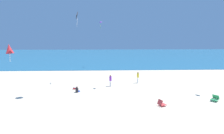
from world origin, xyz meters
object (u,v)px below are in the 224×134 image
at_px(person_2, 110,80).
at_px(person_3, 138,77).
at_px(person_1, 77,90).
at_px(kite_purple, 100,22).
at_px(beach_chair_near_camera, 161,103).
at_px(beach_chair_mid_beach, 215,98).
at_px(cooler_box, 75,88).
at_px(kite_black, 77,16).
at_px(kite_red, 9,49).

bearing_deg(person_2, person_3, 1.43).
height_order(person_1, kite_purple, kite_purple).
xyz_separation_m(beach_chair_near_camera, person_2, (-4.20, 6.84, 0.58)).
bearing_deg(beach_chair_mid_beach, person_3, -88.72).
distance_m(cooler_box, kite_black, 9.38).
bearing_deg(kite_black, person_3, -8.66).
height_order(beach_chair_mid_beach, kite_purple, kite_purple).
distance_m(cooler_box, kite_red, 8.33).
bearing_deg(person_3, person_2, -155.78).
bearing_deg(beach_chair_mid_beach, person_2, -68.40).
bearing_deg(kite_red, person_1, 34.85).
distance_m(cooler_box, person_3, 8.27).
bearing_deg(kite_purple, kite_red, -108.50).
relative_size(person_1, kite_black, 0.35).
xyz_separation_m(beach_chair_mid_beach, person_1, (-13.32, 3.44, -0.02)).
distance_m(person_2, kite_black, 9.39).
bearing_deg(person_1, person_2, -20.41).
distance_m(kite_black, kite_red, 10.57).
bearing_deg(beach_chair_near_camera, kite_black, 111.03).
height_order(person_1, kite_red, kite_red).
height_order(cooler_box, kite_purple, kite_purple).
bearing_deg(kite_black, beach_chair_mid_beach, -31.97).
distance_m(beach_chair_mid_beach, cooler_box, 14.60).
distance_m(beach_chair_mid_beach, kite_black, 18.37).
relative_size(cooler_box, kite_red, 0.36).
distance_m(beach_chair_mid_beach, person_3, 9.55).
distance_m(beach_chair_near_camera, kite_red, 13.87).
height_order(beach_chair_mid_beach, cooler_box, beach_chair_mid_beach).
xyz_separation_m(person_1, person_2, (3.70, 2.33, 0.58)).
height_order(beach_chair_mid_beach, person_2, person_2).
relative_size(person_2, kite_purple, 1.03).
bearing_deg(kite_purple, beach_chair_near_camera, -76.01).
xyz_separation_m(beach_chair_mid_beach, person_2, (-9.61, 5.78, 0.56)).
bearing_deg(kite_black, person_2, -34.11).
distance_m(person_1, kite_purple, 20.41).
bearing_deg(person_3, kite_black, 171.07).
distance_m(beach_chair_near_camera, kite_purple, 25.10).
relative_size(person_1, person_2, 0.47).
xyz_separation_m(cooler_box, kite_purple, (2.67, 16.95, 8.82)).
bearing_deg(kite_black, person_1, -84.20).
bearing_deg(person_2, kite_red, -169.30).
bearing_deg(beach_chair_mid_beach, kite_red, -37.04).
height_order(beach_chair_near_camera, person_3, person_3).
relative_size(beach_chair_mid_beach, kite_red, 0.57).
bearing_deg(person_2, kite_purple, 72.25).
height_order(person_1, person_2, person_2).
height_order(kite_purple, kite_red, kite_purple).
xyz_separation_m(beach_chair_near_camera, person_1, (-7.91, 4.51, 0.00)).
xyz_separation_m(person_1, kite_red, (-5.11, -3.56, 4.70)).
distance_m(beach_chair_near_camera, person_2, 8.05).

